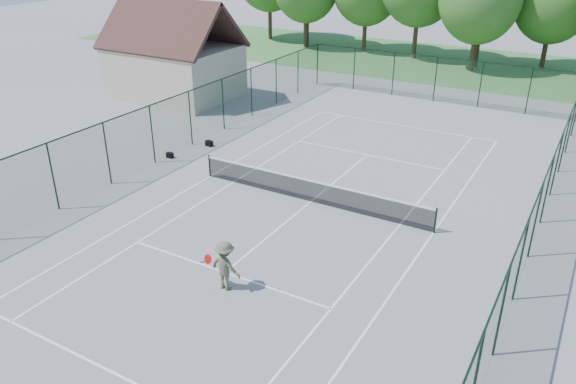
# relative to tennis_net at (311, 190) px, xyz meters

# --- Properties ---
(ground) EXTENTS (140.00, 140.00, 0.00)m
(ground) POSITION_rel_tennis_net_xyz_m (0.00, 0.00, -0.58)
(ground) COLOR gray
(ground) RESTS_ON ground
(grass_far) EXTENTS (80.00, 16.00, 0.01)m
(grass_far) POSITION_rel_tennis_net_xyz_m (0.00, 30.00, -0.57)
(grass_far) COLOR #427C3B
(grass_far) RESTS_ON ground
(court_lines) EXTENTS (11.05, 23.85, 0.01)m
(court_lines) POSITION_rel_tennis_net_xyz_m (0.00, 0.00, -0.57)
(court_lines) COLOR white
(court_lines) RESTS_ON ground
(tennis_net) EXTENTS (11.08, 0.08, 1.10)m
(tennis_net) POSITION_rel_tennis_net_xyz_m (0.00, 0.00, 0.00)
(tennis_net) COLOR black
(tennis_net) RESTS_ON ground
(fence_enclosure) EXTENTS (18.05, 36.05, 3.02)m
(fence_enclosure) POSITION_rel_tennis_net_xyz_m (0.00, 0.00, 0.98)
(fence_enclosure) COLOR #1B3820
(fence_enclosure) RESTS_ON ground
(utility_building) EXTENTS (8.60, 6.27, 6.63)m
(utility_building) POSITION_rel_tennis_net_xyz_m (-16.00, 10.00, 2.54)
(utility_building) COLOR beige
(utility_building) RESTS_ON ground
(sports_bag_a) EXTENTS (0.37, 0.23, 0.29)m
(sports_bag_a) POSITION_rel_tennis_net_xyz_m (-8.76, 0.86, -0.43)
(sports_bag_a) COLOR black
(sports_bag_a) RESTS_ON ground
(sports_bag_b) EXTENTS (0.41, 0.26, 0.31)m
(sports_bag_b) POSITION_rel_tennis_net_xyz_m (-8.04, 3.27, -0.42)
(sports_bag_b) COLOR black
(sports_bag_b) RESTS_ON ground
(tennis_player) EXTENTS (1.92, 0.80, 1.75)m
(tennis_player) POSITION_rel_tennis_net_xyz_m (0.58, -7.12, 0.30)
(tennis_player) COLOR #53583F
(tennis_player) RESTS_ON ground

